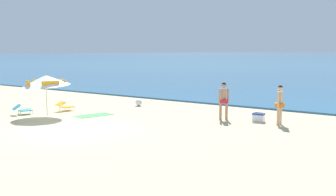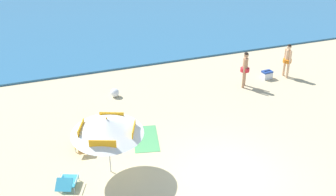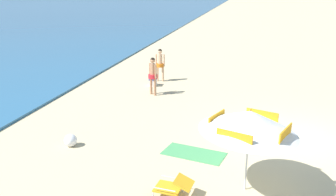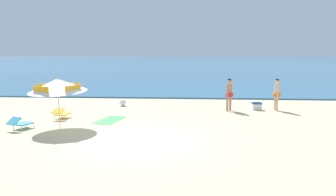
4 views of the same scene
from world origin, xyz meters
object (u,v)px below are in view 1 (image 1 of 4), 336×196
at_px(cooler_box, 259,117).
at_px(beach_towel, 94,115).
at_px(lounge_chair_under_umbrella, 65,106).
at_px(beach_umbrella_striped_main, 46,80).
at_px(beach_ball, 139,103).
at_px(lounge_chair_beside_umbrella, 22,109).
at_px(person_standing_near_shore, 224,98).
at_px(person_standing_beside, 280,102).

xyz_separation_m(cooler_box, beach_towel, (-7.28, -3.08, -0.20)).
bearing_deg(lounge_chair_under_umbrella, beach_umbrella_striped_main, -67.97).
bearing_deg(cooler_box, lounge_chair_under_umbrella, -163.07).
height_order(lounge_chair_under_umbrella, beach_ball, lounge_chair_under_umbrella).
height_order(beach_umbrella_striped_main, beach_towel, beach_umbrella_striped_main).
distance_m(lounge_chair_under_umbrella, beach_towel, 2.35).
bearing_deg(lounge_chair_beside_umbrella, lounge_chair_under_umbrella, 68.40).
height_order(lounge_chair_beside_umbrella, beach_towel, lounge_chair_beside_umbrella).
distance_m(lounge_chair_under_umbrella, person_standing_near_shore, 8.48).
distance_m(lounge_chair_beside_umbrella, cooler_box, 11.51).
xyz_separation_m(lounge_chair_under_umbrella, person_standing_near_shore, (8.06, 2.53, 0.72)).
relative_size(lounge_chair_beside_umbrella, beach_towel, 0.57).
height_order(lounge_chair_under_umbrella, beach_towel, lounge_chair_under_umbrella).
xyz_separation_m(person_standing_near_shore, beach_towel, (-5.73, -2.68, -0.99)).
relative_size(person_standing_near_shore, cooler_box, 3.34).
relative_size(cooler_box, beach_ball, 1.32).
relative_size(cooler_box, beach_towel, 0.29).
height_order(beach_umbrella_striped_main, lounge_chair_under_umbrella, beach_umbrella_striped_main).
distance_m(beach_umbrella_striped_main, lounge_chair_under_umbrella, 2.29).
bearing_deg(lounge_chair_beside_umbrella, beach_ball, 62.99).
bearing_deg(beach_ball, cooler_box, -5.32).
height_order(beach_ball, beach_towel, beach_ball).
bearing_deg(person_standing_near_shore, lounge_chair_under_umbrella, -162.57).
bearing_deg(cooler_box, beach_ball, 174.68).
bearing_deg(beach_towel, beach_umbrella_striped_main, -138.77).
bearing_deg(beach_umbrella_striped_main, lounge_chair_under_umbrella, 112.03).
relative_size(lounge_chair_under_umbrella, cooler_box, 1.82).
xyz_separation_m(beach_umbrella_striped_main, lounge_chair_beside_umbrella, (-1.45, -0.38, -1.48)).
bearing_deg(beach_ball, lounge_chair_under_umbrella, -119.79).
height_order(lounge_chair_under_umbrella, person_standing_near_shore, person_standing_near_shore).
height_order(lounge_chair_beside_umbrella, person_standing_beside, person_standing_beside).
bearing_deg(cooler_box, lounge_chair_beside_umbrella, -154.65).
xyz_separation_m(beach_umbrella_striped_main, person_standing_near_shore, (7.40, 4.15, -0.75)).
bearing_deg(cooler_box, person_standing_beside, -8.01).
height_order(person_standing_near_shore, cooler_box, person_standing_near_shore).
height_order(lounge_chair_under_umbrella, cooler_box, lounge_chair_under_umbrella).
relative_size(lounge_chair_beside_umbrella, person_standing_beside, 0.60).
bearing_deg(person_standing_near_shore, lounge_chair_beside_umbrella, -152.88).
distance_m(beach_ball, beach_towel, 3.79).
xyz_separation_m(lounge_chair_under_umbrella, beach_towel, (2.33, -0.15, -0.27)).
distance_m(person_standing_beside, beach_towel, 8.82).
bearing_deg(lounge_chair_under_umbrella, cooler_box, 16.93).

